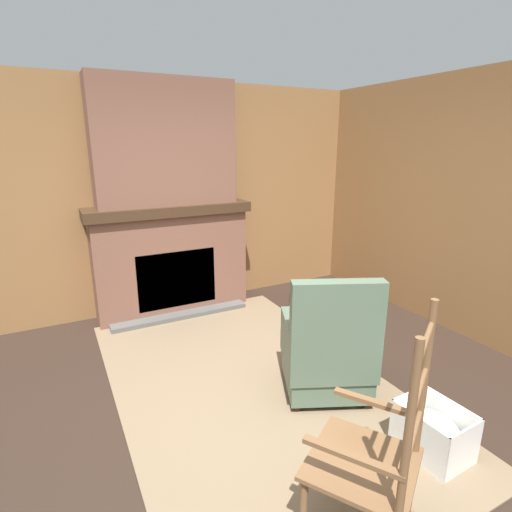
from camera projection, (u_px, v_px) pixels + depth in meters
The scene contains 12 objects.
ground_plane at pixel (266, 424), 2.86m from camera, with size 14.00×14.00×0.00m, color #2D2119.
wood_panel_wall_left at pixel (163, 199), 4.65m from camera, with size 0.06×5.57×2.62m.
fireplace_hearth at pixel (172, 260), 4.63m from camera, with size 0.60×1.83×1.28m.
chimney_breast at pixel (165, 143), 4.29m from camera, with size 0.34×1.52×1.33m.
area_rug at pixel (249, 383), 3.33m from camera, with size 3.37×2.07×0.01m.
armchair at pixel (328, 353), 3.09m from camera, with size 0.83×0.85×1.03m.
rocking_chair at pixel (371, 468), 1.93m from camera, with size 0.92×0.82×1.26m.
firewood_stack at pixel (313, 296), 4.88m from camera, with size 0.51×0.43×0.30m.
laundry_basket at pixel (433, 431), 2.55m from camera, with size 0.44×0.35×0.33m.
oil_lamp_vase at pixel (119, 199), 4.24m from camera, with size 0.11×0.11×0.26m.
storage_case at pixel (218, 194), 4.75m from camera, with size 0.17×0.26×0.16m.
decorative_plate_on_mantel at pixel (162, 193), 4.46m from camera, with size 0.07×0.25×0.25m.
Camera 1 is at (2.11, -1.18, 1.94)m, focal length 28.00 mm.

